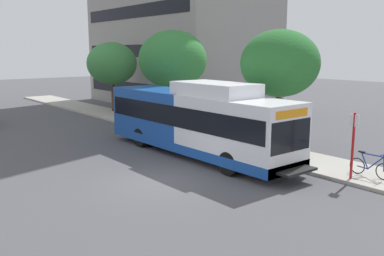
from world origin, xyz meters
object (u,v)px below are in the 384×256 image
at_px(transit_bus, 196,121).
at_px(bicycle_parked, 370,166).
at_px(bus_stop_sign_pole, 353,141).
at_px(street_tree_far_block, 112,64).
at_px(street_tree_near_stop, 280,64).
at_px(street_tree_mid_block, 173,60).

height_order(transit_bus, bicycle_parked, transit_bus).
bearing_deg(transit_bus, bus_stop_sign_pole, -74.75).
xyz_separation_m(transit_bus, street_tree_far_block, (3.90, 15.56, 2.36)).
distance_m(transit_bus, street_tree_near_stop, 5.08).
bearing_deg(street_tree_far_block, bus_stop_sign_pole, -94.90).
distance_m(bus_stop_sign_pole, street_tree_mid_block, 14.35).
xyz_separation_m(transit_bus, bicycle_parked, (2.76, -7.51, -1.14)).
xyz_separation_m(transit_bus, bus_stop_sign_pole, (1.95, -7.15, -0.05)).
height_order(street_tree_mid_block, street_tree_far_block, street_tree_mid_block).
bearing_deg(street_tree_mid_block, transit_bus, -118.14).
bearing_deg(bicycle_parked, street_tree_near_stop, 79.19).
bearing_deg(street_tree_near_stop, street_tree_mid_block, 91.19).
relative_size(bicycle_parked, street_tree_near_stop, 0.29).
height_order(transit_bus, street_tree_far_block, street_tree_far_block).
relative_size(transit_bus, street_tree_far_block, 2.16).
xyz_separation_m(bus_stop_sign_pole, street_tree_near_stop, (1.87, 5.24, 2.79)).
relative_size(street_tree_near_stop, street_tree_far_block, 1.06).
height_order(bus_stop_sign_pole, street_tree_near_stop, street_tree_near_stop).
relative_size(transit_bus, bicycle_parked, 6.96).
bearing_deg(street_tree_far_block, bicycle_parked, -92.83).
distance_m(transit_bus, bus_stop_sign_pole, 7.42).
bearing_deg(bus_stop_sign_pole, bicycle_parked, -23.80).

